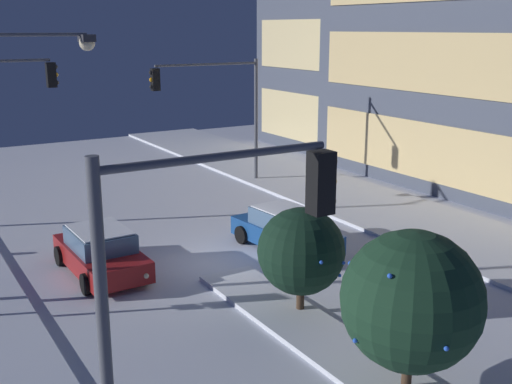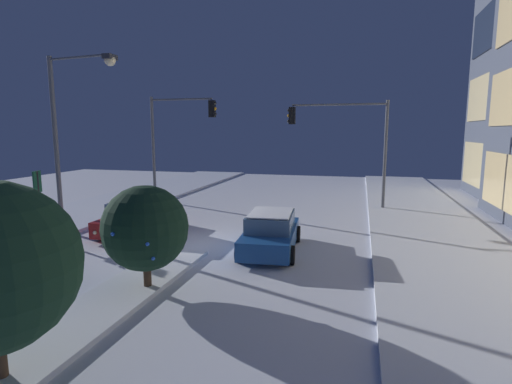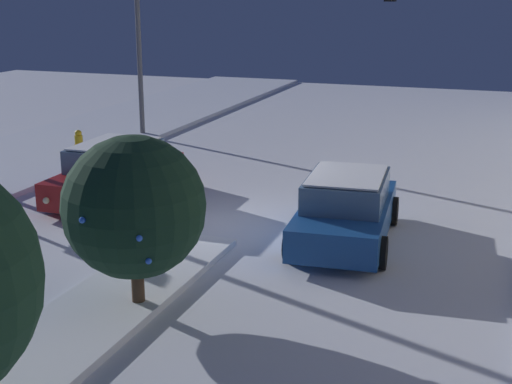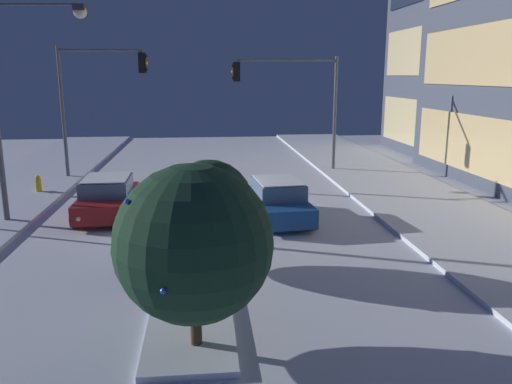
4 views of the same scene
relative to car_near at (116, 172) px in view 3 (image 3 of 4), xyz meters
name	(u,v)px [view 3 (image 3 of 4)]	position (x,y,z in m)	size (l,w,h in m)	color
ground	(233,228)	(1.19, 3.72, -0.71)	(52.00, 52.00, 0.00)	silver
median_strip	(82,325)	(6.71, 3.29, -0.64)	(9.00, 1.80, 0.14)	silver
car_near	(116,172)	(0.00, 0.00, 0.00)	(4.39, 2.17, 1.49)	maroon
car_far	(346,210)	(1.17, 6.30, 0.00)	(4.51, 2.30, 1.49)	#19478C
traffic_light_corner_near_left	(180,9)	(-7.55, -1.68, 3.87)	(0.32, 4.41, 6.60)	#565960
traffic_light_corner_far_left	(488,18)	(-8.23, 8.49, 3.67)	(0.32, 5.71, 6.17)	#565960
street_lamp_arched	(0,0)	(0.77, -2.49, 4.29)	(0.72, 3.48, 7.62)	#565960
fire_hydrant	(79,143)	(-3.97, -3.72, -0.29)	(0.48, 0.26, 0.86)	gold
decorated_tree_left_of_median	(134,207)	(5.71, 3.76, 1.10)	(2.42, 2.39, 3.01)	#473323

